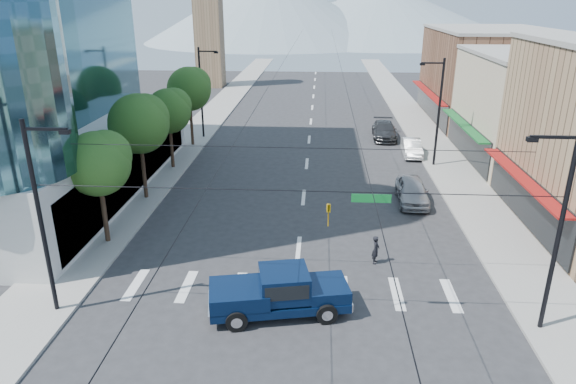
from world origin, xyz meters
name	(u,v)px	position (x,y,z in m)	size (l,w,h in m)	color
ground	(293,307)	(0.00, 0.00, 0.00)	(160.00, 160.00, 0.00)	#28282B
sidewalk_left	(212,116)	(-12.00, 40.00, 0.07)	(4.00, 120.00, 0.15)	gray
sidewalk_right	(413,119)	(12.00, 40.00, 0.07)	(4.00, 120.00, 0.15)	gray
shop_mid	(544,110)	(20.00, 24.00, 4.50)	(12.00, 14.00, 9.00)	tan
shop_far	(488,77)	(20.00, 40.00, 5.00)	(12.00, 18.00, 10.00)	brown
clock_tower	(208,16)	(-16.50, 62.00, 10.64)	(4.80, 4.80, 20.40)	#8C6B4C
mountain_left	(272,5)	(-15.00, 150.00, 11.00)	(80.00, 80.00, 22.00)	gray
mountain_right	(380,11)	(20.00, 160.00, 9.00)	(90.00, 90.00, 18.00)	gray
tree_near	(100,161)	(-11.07, 6.10, 4.99)	(3.65, 3.64, 6.71)	black
tree_midnear	(141,122)	(-11.07, 13.10, 5.59)	(4.09, 4.09, 7.52)	black
tree_midfar	(170,109)	(-11.07, 20.10, 4.99)	(3.65, 3.64, 6.71)	black
tree_far	(191,88)	(-11.07, 27.10, 5.59)	(4.09, 4.09, 7.52)	black
signal_rig	(297,226)	(0.19, -1.00, 4.64)	(21.80, 0.20, 9.00)	black
lamp_pole_nw	(202,89)	(-10.67, 30.00, 4.94)	(2.00, 0.25, 9.00)	black
lamp_pole_ne	(438,109)	(10.67, 22.00, 4.94)	(2.00, 0.25, 9.00)	black
pickup_truck	(279,291)	(-0.62, -0.46, 1.12)	(6.66, 3.45, 2.15)	#071735
pedestrian	(376,250)	(4.22, 4.56, 0.80)	(0.58, 0.38, 1.59)	black
parked_car_near	(412,191)	(7.60, 13.61, 0.86)	(2.03, 5.05, 1.72)	#9A9A9E
parked_car_mid	(412,148)	(9.40, 25.06, 0.74)	(1.57, 4.50, 1.48)	white
parked_car_far	(384,130)	(7.60, 30.95, 0.83)	(2.33, 5.74, 1.66)	#303033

